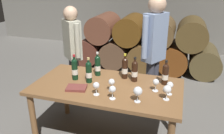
% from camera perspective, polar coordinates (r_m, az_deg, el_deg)
% --- Properties ---
extents(barrel_stack, '(3.12, 0.90, 1.15)m').
position_cam_1_polar(barrel_stack, '(5.11, 8.11, 5.68)').
color(barrel_stack, '#572B20').
rests_on(barrel_stack, ground_plane).
extents(dining_table, '(1.70, 0.90, 0.76)m').
position_cam_1_polar(dining_table, '(2.70, -1.28, -6.26)').
color(dining_table, brown).
rests_on(dining_table, ground_plane).
extents(wine_bottle_0, '(0.07, 0.07, 0.32)m').
position_cam_1_polar(wine_bottle_0, '(2.79, -9.22, -0.47)').
color(wine_bottle_0, black).
rests_on(wine_bottle_0, dining_table).
extents(wine_bottle_1, '(0.07, 0.07, 0.31)m').
position_cam_1_polar(wine_bottle_1, '(2.70, -5.77, -1.19)').
color(wine_bottle_1, black).
rests_on(wine_bottle_1, dining_table).
extents(wine_bottle_2, '(0.07, 0.07, 0.30)m').
position_cam_1_polar(wine_bottle_2, '(2.73, 5.62, -0.97)').
color(wine_bottle_2, black).
rests_on(wine_bottle_2, dining_table).
extents(wine_bottle_3, '(0.07, 0.07, 0.31)m').
position_cam_1_polar(wine_bottle_3, '(2.88, -3.59, 0.41)').
color(wine_bottle_3, black).
rests_on(wine_bottle_3, dining_table).
extents(wine_bottle_4, '(0.07, 0.07, 0.31)m').
position_cam_1_polar(wine_bottle_4, '(2.79, 3.19, -0.20)').
color(wine_bottle_4, black).
rests_on(wine_bottle_4, dining_table).
extents(wine_bottle_5, '(0.07, 0.07, 0.29)m').
position_cam_1_polar(wine_bottle_5, '(2.71, 13.06, -1.69)').
color(wine_bottle_5, black).
rests_on(wine_bottle_5, dining_table).
extents(wine_glass_0, '(0.08, 0.08, 0.16)m').
position_cam_1_polar(wine_glass_0, '(2.38, 13.50, -5.51)').
color(wine_glass_0, white).
rests_on(wine_glass_0, dining_table).
extents(wine_glass_1, '(0.07, 0.07, 0.15)m').
position_cam_1_polar(wine_glass_1, '(2.33, 0.11, -5.68)').
color(wine_glass_1, white).
rests_on(wine_glass_1, dining_table).
extents(wine_glass_2, '(0.07, 0.07, 0.14)m').
position_cam_1_polar(wine_glass_2, '(2.49, -0.10, -3.86)').
color(wine_glass_2, white).
rests_on(wine_glass_2, dining_table).
extents(wine_glass_3, '(0.07, 0.07, 0.15)m').
position_cam_1_polar(wine_glass_3, '(2.42, -3.94, -4.70)').
color(wine_glass_3, white).
rests_on(wine_glass_3, dining_table).
extents(wine_glass_4, '(0.07, 0.07, 0.15)m').
position_cam_1_polar(wine_glass_4, '(2.49, 14.15, -4.48)').
color(wine_glass_4, white).
rests_on(wine_glass_4, dining_table).
extents(wine_glass_5, '(0.07, 0.07, 0.14)m').
position_cam_1_polar(wine_glass_5, '(2.53, 10.82, -3.82)').
color(wine_glass_5, white).
rests_on(wine_glass_5, dining_table).
extents(wine_glass_6, '(0.09, 0.09, 0.17)m').
position_cam_1_polar(wine_glass_6, '(2.29, 6.41, -6.04)').
color(wine_glass_6, white).
rests_on(wine_glass_6, dining_table).
extents(tasting_notebook, '(0.25, 0.20, 0.03)m').
position_cam_1_polar(tasting_notebook, '(2.60, -8.79, -5.13)').
color(tasting_notebook, brown).
rests_on(tasting_notebook, dining_table).
extents(sommelier_presenting, '(0.31, 0.44, 1.72)m').
position_cam_1_polar(sommelier_presenting, '(3.16, 10.41, 4.94)').
color(sommelier_presenting, '#383842').
rests_on(sommelier_presenting, ground_plane).
extents(taster_seated_left, '(0.38, 0.36, 1.54)m').
position_cam_1_polar(taster_seated_left, '(3.51, -9.71, 4.60)').
color(taster_seated_left, '#383842').
rests_on(taster_seated_left, ground_plane).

